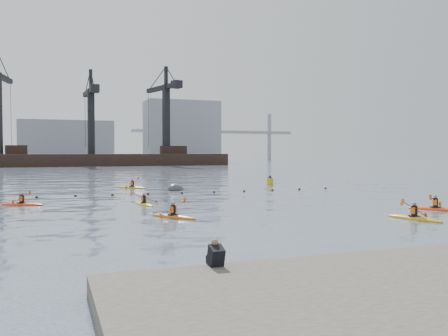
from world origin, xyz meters
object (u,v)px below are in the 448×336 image
at_px(kayaker_2, 22,204).
at_px(mooring_buoy, 176,190).
at_px(kayaker_4, 435,208).
at_px(kayaker_5, 132,187).
at_px(nav_buoy, 270,182).
at_px(kayaker_1, 414,218).
at_px(kayaker_3, 144,204).
at_px(kayaker_0, 173,216).

relative_size(kayaker_2, mooring_buoy, 1.30).
distance_m(kayaker_4, kayaker_5, 29.08).
xyz_separation_m(mooring_buoy, nav_buoy, (11.40, 2.81, 0.40)).
height_order(kayaker_4, nav_buoy, nav_buoy).
distance_m(kayaker_1, kayaker_5, 29.74).
distance_m(kayaker_2, kayaker_4, 27.67).
bearing_deg(kayaker_1, kayaker_3, 122.24).
xyz_separation_m(kayaker_2, mooring_buoy, (13.32, 9.04, -0.10)).
distance_m(kayaker_3, mooring_buoy, 12.94).
height_order(kayaker_1, mooring_buoy, kayaker_1).
xyz_separation_m(kayaker_0, kayaker_2, (-8.39, 9.63, 0.00)).
xyz_separation_m(kayaker_3, nav_buoy, (16.71, 14.61, 0.31)).
bearing_deg(kayaker_4, nav_buoy, -120.35).
bearing_deg(nav_buoy, kayaker_3, -138.83).
height_order(kayaker_2, kayaker_3, kayaker_3).
distance_m(kayaker_0, nav_buoy, 26.98).
bearing_deg(kayaker_5, kayaker_1, -114.92).
distance_m(kayaker_1, kayaker_2, 25.46).
distance_m(kayaker_1, mooring_buoy, 24.99).
xyz_separation_m(kayaker_0, kayaker_5, (1.29, 22.42, 0.00)).
bearing_deg(nav_buoy, kayaker_5, 176.42).
bearing_deg(kayaker_5, kayaker_4, -104.99).
height_order(kayaker_3, nav_buoy, nav_buoy).
bearing_deg(kayaker_5, kayaker_0, -139.95).
bearing_deg(kayaker_3, kayaker_0, -98.50).
height_order(kayaker_0, kayaker_4, kayaker_4).
bearing_deg(kayaker_0, kayaker_1, -59.21).
distance_m(kayaker_2, kayaker_5, 16.04).
bearing_deg(mooring_buoy, kayaker_3, -114.24).
xyz_separation_m(kayaker_0, kayaker_1, (12.30, -5.21, 0.01)).
relative_size(kayaker_1, kayaker_3, 1.14).
xyz_separation_m(kayaker_4, nav_buoy, (-0.24, 23.81, 0.30)).
xyz_separation_m(kayaker_0, kayaker_4, (16.56, -2.33, 0.01)).
height_order(kayaker_2, kayaker_4, kayaker_4).
bearing_deg(kayaker_2, kayaker_3, -80.35).
height_order(kayaker_2, kayaker_5, kayaker_5).
height_order(kayaker_0, kayaker_2, kayaker_0).
relative_size(kayaker_2, nav_buoy, 2.37).
height_order(kayaker_0, nav_buoy, nav_buoy).
distance_m(kayaker_2, kayaker_3, 8.47).
height_order(mooring_buoy, nav_buoy, nav_buoy).
relative_size(kayaker_1, nav_buoy, 2.62).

